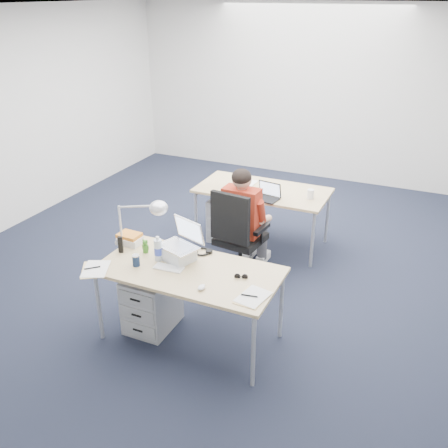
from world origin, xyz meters
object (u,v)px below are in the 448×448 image
object	(u,v)px
can_koozie	(136,260)
book_stack	(130,239)
office_chair	(239,254)
cordless_phone	(121,245)
sunglasses	(241,277)
drawer_pedestal_far	(228,218)
bear_figurine	(145,246)
drawer_pedestal_near	(152,301)
desk_lamp	(135,222)
headphones	(202,251)
dark_laptop	(266,191)
seated_person	(246,221)
far_cup	(311,194)
silver_laptop	(178,242)
desk_near	(189,274)
water_bottle	(158,248)
computer_mouse	(202,287)
wireless_keyboard	(169,268)
desk_far	(263,193)

from	to	relation	value
can_koozie	book_stack	world-z (taller)	can_koozie
office_chair	can_koozie	distance (m)	1.44
cordless_phone	sunglasses	size ratio (longest dim) A/B	1.35
drawer_pedestal_far	bear_figurine	world-z (taller)	bear_figurine
drawer_pedestal_near	desk_lamp	distance (m)	0.77
headphones	dark_laptop	distance (m)	1.47
seated_person	far_cup	xyz separation A→B (m)	(0.52, 0.71, 0.14)
silver_laptop	desk_near	bearing A→B (deg)	-14.70
cordless_phone	far_cup	distance (m)	2.37
water_bottle	far_cup	bearing A→B (deg)	66.82
computer_mouse	water_bottle	size ratio (longest dim) A/B	0.38
office_chair	dark_laptop	distance (m)	0.83
water_bottle	bear_figurine	size ratio (longest dim) A/B	1.75
dark_laptop	far_cup	size ratio (longest dim) A/B	2.53
office_chair	bear_figurine	xyz separation A→B (m)	(-0.51, -1.04, 0.49)
headphones	wireless_keyboard	bearing A→B (deg)	-125.51
drawer_pedestal_near	far_cup	distance (m)	2.29
dark_laptop	far_cup	world-z (taller)	dark_laptop
desk_far	water_bottle	size ratio (longest dim) A/B	6.81
drawer_pedestal_near	dark_laptop	distance (m)	1.92
can_koozie	book_stack	xyz separation A→B (m)	(-0.30, 0.34, -0.00)
sunglasses	seated_person	bearing A→B (deg)	92.80
wireless_keyboard	bear_figurine	world-z (taller)	bear_figurine
office_chair	drawer_pedestal_near	world-z (taller)	office_chair
drawer_pedestal_far	bear_figurine	xyz separation A→B (m)	(0.02, -1.93, 0.52)
seated_person	cordless_phone	distance (m)	1.51
sunglasses	desk_lamp	xyz separation A→B (m)	(-1.10, 0.09, 0.26)
office_chair	drawer_pedestal_far	bearing A→B (deg)	127.27
silver_laptop	wireless_keyboard	distance (m)	0.24
silver_laptop	dark_laptop	size ratio (longest dim) A/B	1.28
wireless_keyboard	cordless_phone	distance (m)	0.56
desk_far	cordless_phone	world-z (taller)	cordless_phone
desk_lamp	book_stack	bearing A→B (deg)	135.79
seated_person	silver_laptop	xyz separation A→B (m)	(-0.17, -1.21, 0.27)
headphones	book_stack	xyz separation A→B (m)	(-0.72, -0.12, 0.03)
cordless_phone	far_cup	xyz separation A→B (m)	(1.25, 2.01, -0.02)
drawer_pedestal_near	cordless_phone	bearing A→B (deg)	178.33
silver_laptop	far_cup	size ratio (longest dim) A/B	3.23
computer_mouse	sunglasses	bearing A→B (deg)	53.04
desk_far	book_stack	bearing A→B (deg)	-109.41
sunglasses	dark_laptop	size ratio (longest dim) A/B	0.42
sunglasses	drawer_pedestal_far	bearing A→B (deg)	99.43
book_stack	sunglasses	distance (m)	1.23
cordless_phone	computer_mouse	bearing A→B (deg)	-36.31
seated_person	silver_laptop	distance (m)	1.26
desk_lamp	far_cup	xyz separation A→B (m)	(1.16, 1.89, -0.22)
headphones	sunglasses	distance (m)	0.57
cordless_phone	sunglasses	xyz separation A→B (m)	(1.19, 0.04, -0.07)
silver_laptop	dark_laptop	bearing A→B (deg)	101.23
desk_far	office_chair	size ratio (longest dim) A/B	1.47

